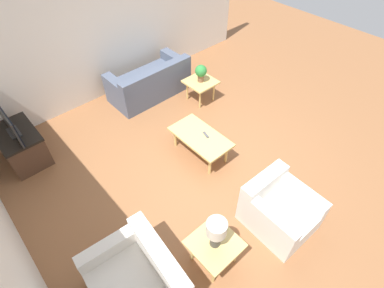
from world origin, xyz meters
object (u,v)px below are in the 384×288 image
at_px(coffee_table, 200,138).
at_px(television, 8,122).
at_px(side_table_lamp, 215,245).
at_px(table_lamp, 216,231).
at_px(tv_stand_chest, 21,145).
at_px(potted_plant, 201,72).
at_px(sofa, 150,83).
at_px(loveseat, 139,282).
at_px(armchair, 278,210).
at_px(side_table_plant, 201,84).

relative_size(coffee_table, television, 1.13).
height_order(side_table_lamp, table_lamp, table_lamp).
xyz_separation_m(tv_stand_chest, television, (0.00, 0.00, 0.53)).
xyz_separation_m(side_table_lamp, potted_plant, (2.73, -2.31, 0.28)).
distance_m(coffee_table, side_table_lamp, 1.97).
bearing_deg(side_table_lamp, sofa, -24.34).
distance_m(tv_stand_chest, television, 0.53).
bearing_deg(coffee_table, loveseat, 119.80).
relative_size(sofa, tv_stand_chest, 1.83).
xyz_separation_m(armchair, television, (3.72, 2.24, 0.55)).
distance_m(loveseat, table_lamp, 1.12).
bearing_deg(tv_stand_chest, coffee_table, -129.85).
xyz_separation_m(television, potted_plant, (-0.80, -3.47, -0.16)).
distance_m(loveseat, television, 3.27).
distance_m(coffee_table, tv_stand_chest, 3.08).
bearing_deg(television, side_table_plant, -103.02).
distance_m(television, potted_plant, 3.56).
xyz_separation_m(coffee_table, side_table_plant, (1.17, -1.10, 0.03)).
distance_m(tv_stand_chest, potted_plant, 3.57).
relative_size(loveseat, side_table_lamp, 2.04).
distance_m(loveseat, tv_stand_chest, 3.22).
height_order(side_table_lamp, tv_stand_chest, tv_stand_chest).
distance_m(sofa, loveseat, 4.17).
xyz_separation_m(loveseat, tv_stand_chest, (3.21, 0.19, 0.03)).
xyz_separation_m(coffee_table, television, (1.97, 2.37, 0.47)).
distance_m(sofa, table_lamp, 3.97).
bearing_deg(potted_plant, tv_stand_chest, 76.97).
bearing_deg(coffee_table, television, 50.20).
xyz_separation_m(potted_plant, table_lamp, (-2.73, 2.31, 0.09)).
xyz_separation_m(sofa, table_lamp, (-3.59, 1.62, 0.47)).
bearing_deg(armchair, side_table_plant, 69.26).
distance_m(armchair, television, 4.38).
height_order(sofa, side_table_plant, sofa).
xyz_separation_m(armchair, side_table_lamp, (0.19, 1.09, 0.11)).
height_order(side_table_plant, table_lamp, table_lamp).
distance_m(sofa, side_table_plant, 1.11).
relative_size(loveseat, coffee_table, 1.10).
relative_size(loveseat, side_table_plant, 2.04).
height_order(armchair, table_lamp, table_lamp).
xyz_separation_m(sofa, side_table_lamp, (-3.59, 1.62, 0.10)).
height_order(sofa, potted_plant, potted_plant).
relative_size(loveseat, table_lamp, 2.54).
relative_size(coffee_table, side_table_plant, 1.86).
relative_size(side_table_lamp, table_lamp, 1.25).
bearing_deg(side_table_lamp, table_lamp, -116.57).
bearing_deg(sofa, potted_plant, 128.25).
height_order(side_table_lamp, television, television).
height_order(side_table_lamp, potted_plant, potted_plant).
height_order(loveseat, tv_stand_chest, loveseat).
relative_size(sofa, television, 1.78).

